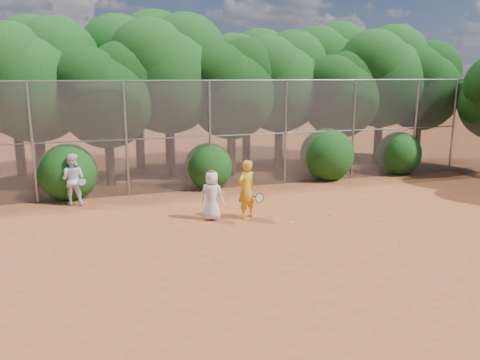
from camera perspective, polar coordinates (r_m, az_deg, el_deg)
name	(u,v)px	position (r m, az deg, el deg)	size (l,w,h in m)	color
ground	(306,238)	(12.50, 8.03, -7.01)	(80.00, 80.00, 0.00)	#974722
fence_back	(233,134)	(17.45, -0.86, 5.66)	(20.05, 0.09, 4.03)	gray
tree_1	(35,76)	(19.13, -23.70, 11.58)	(4.64, 4.03, 6.35)	black
tree_2	(107,92)	(18.39, -15.88, 10.33)	(3.99, 3.47, 5.47)	black
tree_3	(169,70)	(19.66, -8.65, 13.15)	(4.89, 4.26, 6.70)	black
tree_4	(232,86)	(19.66, -0.96, 11.43)	(4.19, 3.64, 5.73)	black
tree_5	(281,78)	(21.27, 4.97, 12.26)	(4.51, 3.92, 6.17)	black
tree_6	(341,92)	(21.51, 12.24, 10.49)	(3.86, 3.36, 5.29)	black
tree_7	(383,73)	(23.36, 17.02, 12.37)	(4.77, 4.14, 6.53)	black
tree_8	(422,83)	(24.32, 21.28, 10.97)	(4.25, 3.70, 5.82)	black
tree_9	(13,71)	(21.53, -25.90, 11.85)	(4.83, 4.20, 6.62)	black
tree_10	(138,65)	(21.70, -12.36, 13.57)	(5.15, 4.48, 7.06)	black
tree_11	(248,75)	(22.41, 0.92, 12.62)	(4.64, 4.03, 6.35)	black
tree_12	(327,68)	(24.79, 10.60, 13.23)	(5.02, 4.37, 6.88)	black
bush_0	(68,170)	(17.14, -20.29, 1.17)	(2.00, 2.00, 2.00)	#0F3F0F
bush_1	(208,164)	(17.67, -3.87, 1.94)	(1.80, 1.80, 1.80)	#0F3F0F
bush_2	(327,152)	(19.47, 10.54, 3.35)	(2.20, 2.20, 2.20)	#0F3F0F
bush_3	(399,152)	(21.38, 18.80, 3.30)	(1.90, 1.90, 1.90)	#0F3F0F
player_yellow	(246,190)	(13.81, 0.76, -1.17)	(0.88, 0.66, 1.76)	gold
player_teen	(212,195)	(13.72, -3.44, -1.87)	(0.86, 0.80, 1.50)	silver
player_white	(73,179)	(16.28, -19.74, 0.10)	(0.97, 0.85, 1.70)	white
ball_0	(329,215)	(14.51, 10.79, -4.18)	(0.07, 0.07, 0.07)	yellow
ball_1	(400,241)	(12.76, 18.97, -7.03)	(0.07, 0.07, 0.07)	yellow
ball_2	(377,215)	(14.83, 16.40, -4.11)	(0.07, 0.07, 0.07)	yellow
ball_3	(291,223)	(13.54, 6.29, -5.25)	(0.07, 0.07, 0.07)	yellow
ball_4	(363,198)	(16.66, 14.77, -2.18)	(0.07, 0.07, 0.07)	yellow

